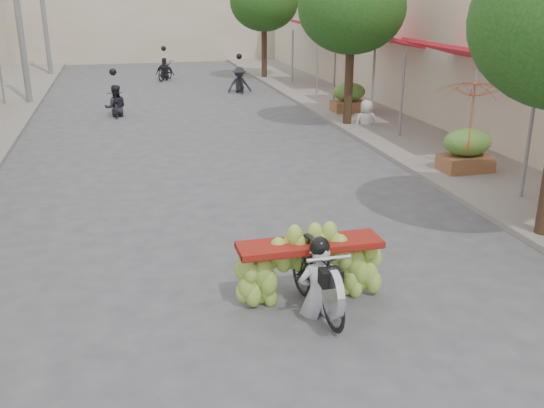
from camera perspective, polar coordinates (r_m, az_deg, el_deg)
The scene contains 13 objects.
sidewalk_right at distance 22.04m, azimuth 10.07°, elevation 8.06°, with size 4.00×60.00×0.12m, color gray.
shophouse_row_right at distance 23.33m, azimuth 23.24°, elevation 14.75°, with size 9.77×40.00×6.00m.
far_building at distance 42.78m, azimuth -12.11°, elevation 17.95°, with size 20.00×6.00×7.00m, color beige.
street_tree_mid at distance 20.10m, azimuth 7.53°, elevation 17.82°, with size 3.40×3.40×5.25m.
street_tree_far at distance 31.59m, azimuth -0.76°, elevation 18.49°, with size 3.40×3.40×5.25m.
produce_crate_mid at distance 15.49m, azimuth 17.87°, elevation 5.14°, with size 1.20×0.88×1.16m.
produce_crate_far at distance 22.53m, azimuth 7.25°, elevation 10.13°, with size 1.20×0.88×1.16m.
banana_motorbike at distance 8.52m, azimuth 4.01°, elevation -5.75°, with size 2.20×1.91×1.94m.
market_umbrella at distance 14.39m, azimuth 18.73°, elevation 11.06°, with size 1.90×1.90×1.69m.
pedestrian at distance 20.40m, azimuth 8.93°, elevation 9.67°, with size 0.80×0.49×1.60m.
bg_motorbike_a at distance 22.76m, azimuth -14.58°, elevation 9.94°, with size 0.80×1.42×1.95m.
bg_motorbike_b at distance 27.44m, azimuth -3.09°, elevation 12.21°, with size 1.07×1.60×1.95m.
bg_motorbike_c at distance 31.78m, azimuth -10.08°, elevation 12.79°, with size 1.28×1.78×1.95m.
Camera 1 is at (-1.85, -4.74, 4.28)m, focal length 40.00 mm.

